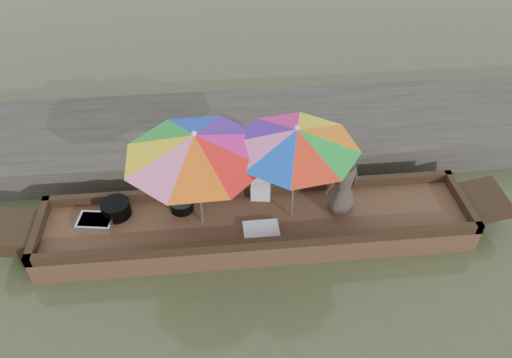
{
  "coord_description": "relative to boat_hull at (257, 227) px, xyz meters",
  "views": [
    {
      "loc": [
        -0.49,
        -4.97,
        5.38
      ],
      "look_at": [
        0.0,
        0.1,
        1.0
      ],
      "focal_mm": 35.0,
      "sensor_mm": 36.0,
      "label": 1
    }
  ],
  "objects": [
    {
      "name": "water",
      "position": [
        0.0,
        0.0,
        -0.17
      ],
      "size": [
        80.0,
        80.0,
        0.0
      ],
      "primitive_type": "plane",
      "color": "#434B2E",
      "rests_on": "ground"
    },
    {
      "name": "dock",
      "position": [
        0.0,
        2.2,
        0.08
      ],
      "size": [
        22.0,
        2.2,
        0.5
      ],
      "primitive_type": "cube",
      "color": "#2D2B26",
      "rests_on": "ground"
    },
    {
      "name": "boat_hull",
      "position": [
        0.0,
        0.0,
        0.0
      ],
      "size": [
        6.1,
        1.2,
        0.35
      ],
      "primitive_type": "cube",
      "color": "#3D2516",
      "rests_on": "water"
    },
    {
      "name": "cooking_pot",
      "position": [
        -1.98,
        0.28,
        0.28
      ],
      "size": [
        0.41,
        0.41,
        0.22
      ],
      "primitive_type": "cylinder",
      "color": "black",
      "rests_on": "boat_hull"
    },
    {
      "name": "tray_crayfish",
      "position": [
        -2.25,
        0.11,
        0.22
      ],
      "size": [
        0.54,
        0.41,
        0.09
      ],
      "primitive_type": "cube",
      "rotation": [
        0.0,
        0.0,
        -0.15
      ],
      "color": "silver",
      "rests_on": "boat_hull"
    },
    {
      "name": "tray_scallop",
      "position": [
        0.04,
        -0.26,
        0.21
      ],
      "size": [
        0.49,
        0.34,
        0.06
      ],
      "primitive_type": "cube",
      "rotation": [
        0.0,
        0.0,
        0.01
      ],
      "color": "silver",
      "rests_on": "boat_hull"
    },
    {
      "name": "charcoal_grill",
      "position": [
        -1.05,
        0.29,
        0.25
      ],
      "size": [
        0.33,
        0.33,
        0.16
      ],
      "primitive_type": "cylinder",
      "color": "black",
      "rests_on": "boat_hull"
    },
    {
      "name": "supply_bag",
      "position": [
        0.1,
        0.45,
        0.3
      ],
      "size": [
        0.31,
        0.26,
        0.26
      ],
      "primitive_type": "cube",
      "rotation": [
        0.0,
        0.0,
        -0.16
      ],
      "color": "silver",
      "rests_on": "boat_hull"
    },
    {
      "name": "vendor",
      "position": [
        1.21,
        0.06,
        0.71
      ],
      "size": [
        0.61,
        0.5,
        1.07
      ],
      "primitive_type": "imported",
      "rotation": [
        0.0,
        0.0,
        3.49
      ],
      "color": "#3C302B",
      "rests_on": "boat_hull"
    },
    {
      "name": "umbrella_bow",
      "position": [
        -0.76,
        0.0,
        0.95
      ],
      "size": [
        2.48,
        2.48,
        1.55
      ],
      "primitive_type": null,
      "rotation": [
        0.0,
        0.0,
        0.43
      ],
      "color": "#4B14A5",
      "rests_on": "boat_hull"
    },
    {
      "name": "umbrella_stern",
      "position": [
        0.5,
        0.0,
        0.95
      ],
      "size": [
        1.98,
        1.98,
        1.55
      ],
      "primitive_type": null,
      "rotation": [
        0.0,
        0.0,
        -0.23
      ],
      "color": "orange",
      "rests_on": "boat_hull"
    }
  ]
}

